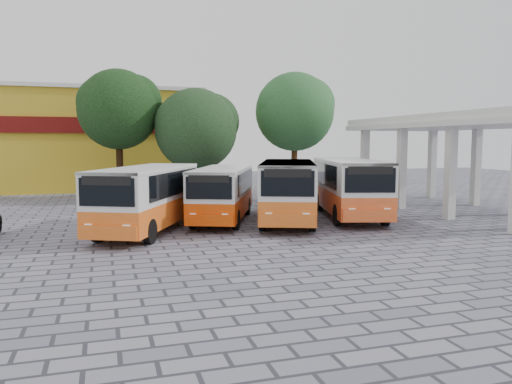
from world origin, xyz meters
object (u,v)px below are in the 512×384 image
object	(u,v)px
bus_far_left	(147,195)
bus_far_right	(349,184)
bus_centre_right	(288,187)
bus_centre_left	(223,190)

from	to	relation	value
bus_far_left	bus_far_right	size ratio (longest dim) A/B	0.96
bus_centre_right	bus_far_right	size ratio (longest dim) A/B	1.00
bus_far_left	bus_centre_left	distance (m)	4.27
bus_centre_left	bus_centre_right	size ratio (longest dim) A/B	0.90
bus_centre_left	bus_centre_right	bearing A→B (deg)	2.74
bus_far_left	bus_centre_left	xyz separation A→B (m)	(3.83, 1.90, -0.11)
bus_far_left	bus_centre_left	size ratio (longest dim) A/B	1.07
bus_far_left	bus_centre_right	bearing A→B (deg)	32.42
bus_far_right	bus_centre_left	bearing A→B (deg)	-170.77
bus_far_left	bus_far_right	world-z (taller)	bus_far_right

